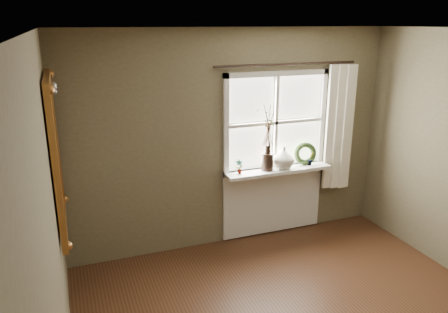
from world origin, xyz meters
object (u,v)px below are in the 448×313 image
Objects in this scene: gilt_mirror at (55,154)px; cream_vase at (284,157)px; dark_jug at (267,162)px; wreath at (305,156)px.

cream_vase is at bearing 13.12° from gilt_mirror.
wreath is (0.55, 0.04, 0.00)m from dark_jug.
dark_jug is 0.78× the size of cream_vase.
wreath is at bearing 4.17° from dark_jug.
gilt_mirror reaches higher than cream_vase.
wreath is (0.33, 0.04, -0.03)m from cream_vase.
gilt_mirror is (-2.91, -0.64, 0.52)m from wreath.
cream_vase is 0.20× the size of gilt_mirror.
wreath is 0.21× the size of gilt_mirror.
wreath is at bearing 7.00° from cream_vase.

